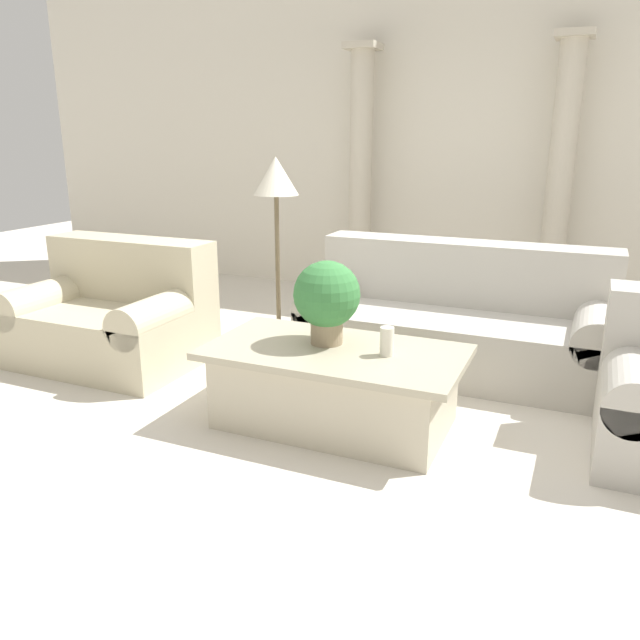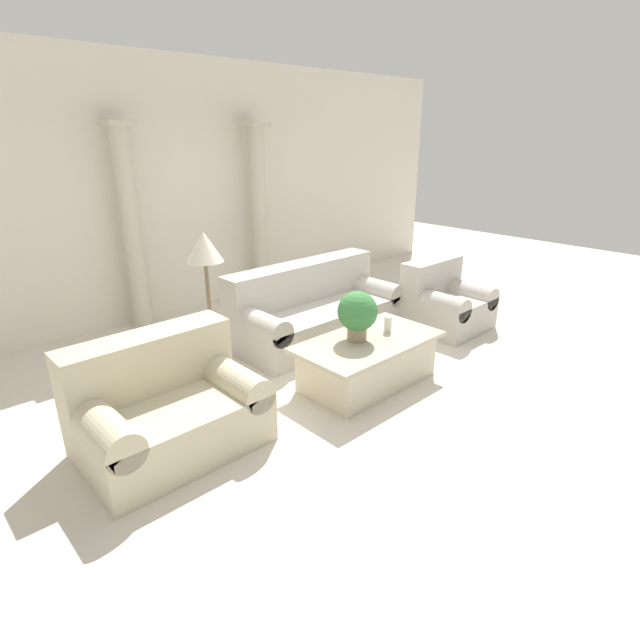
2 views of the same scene
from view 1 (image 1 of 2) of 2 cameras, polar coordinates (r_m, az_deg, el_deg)
The scene contains 10 objects.
ground_plane at distance 3.98m, azimuth 2.80°, elevation -7.14°, with size 16.00×16.00×0.00m, color silver.
wall_back at distance 6.37m, azimuth 12.52°, elevation 16.21°, with size 10.00×0.06×3.20m.
sofa_long at distance 4.51m, azimuth 12.34°, elevation -0.04°, with size 2.08×0.92×0.86m.
loveseat at distance 4.79m, azimuth -18.31°, elevation 0.54°, with size 1.32×0.92×0.86m.
coffee_table at distance 3.55m, azimuth 1.35°, elevation -6.05°, with size 1.43×0.78×0.46m.
potted_plant at distance 3.49m, azimuth 0.62°, elevation 2.11°, with size 0.38×0.38×0.48m.
pillar_candle at distance 3.36m, azimuth 6.14°, elevation -1.97°, with size 0.08×0.08×0.16m.
floor_lamp at distance 4.80m, azimuth -4.03°, elevation 12.03°, with size 0.34×0.34×1.45m.
column_left at distance 6.35m, azimuth 3.75°, elevation 13.30°, with size 0.31×0.31×2.43m.
column_right at distance 5.98m, azimuth 21.09°, elevation 12.06°, with size 0.31×0.31×2.43m.
Camera 1 is at (1.28, -3.41, 1.60)m, focal length 35.00 mm.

